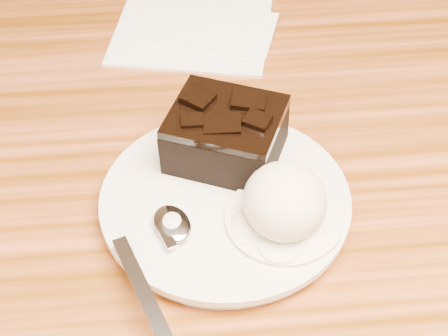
{
  "coord_description": "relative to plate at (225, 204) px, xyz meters",
  "views": [
    {
      "loc": [
        -0.14,
        -0.34,
        1.19
      ],
      "look_at": [
        -0.1,
        0.06,
        0.79
      ],
      "focal_mm": 56.56,
      "sensor_mm": 36.0,
      "label": 1
    }
  ],
  "objects": [
    {
      "name": "napkin",
      "position": [
        -0.01,
        0.27,
        -0.01
      ],
      "size": [
        0.2,
        0.2,
        0.01
      ],
      "primitive_type": "cube",
      "rotation": [
        0.0,
        0.0,
        -0.21
      ],
      "color": "white",
      "rests_on": "dining_table"
    },
    {
      "name": "brownie",
      "position": [
        0.01,
        0.05,
        0.03
      ],
      "size": [
        0.11,
        0.11,
        0.04
      ],
      "primitive_type": "cube",
      "rotation": [
        0.0,
        0.0,
        -0.41
      ],
      "color": "black",
      "rests_on": "plate"
    },
    {
      "name": "crumb_b",
      "position": [
        0.02,
        -0.01,
        0.01
      ],
      "size": [
        0.01,
        0.01,
        0.0
      ],
      "primitive_type": "cube",
      "rotation": [
        0.0,
        0.0,
        1.01
      ],
      "color": "black",
      "rests_on": "plate"
    },
    {
      "name": "crumb_a",
      "position": [
        0.05,
        0.02,
        0.01
      ],
      "size": [
        0.01,
        0.01,
        0.0
      ],
      "primitive_type": "cube",
      "rotation": [
        0.0,
        0.0,
        0.46
      ],
      "color": "black",
      "rests_on": "plate"
    },
    {
      "name": "melt_puddle",
      "position": [
        0.04,
        -0.03,
        0.01
      ],
      "size": [
        0.09,
        0.09,
        0.0
      ],
      "primitive_type": "cylinder",
      "color": "white",
      "rests_on": "plate"
    },
    {
      "name": "plate",
      "position": [
        0.0,
        0.0,
        0.0
      ],
      "size": [
        0.21,
        0.21,
        0.02
      ],
      "primitive_type": "cylinder",
      "color": "silver",
      "rests_on": "dining_table"
    },
    {
      "name": "ice_cream_scoop",
      "position": [
        0.04,
        -0.03,
        0.03
      ],
      "size": [
        0.07,
        0.07,
        0.05
      ],
      "primitive_type": "ellipsoid",
      "color": "white",
      "rests_on": "plate"
    },
    {
      "name": "spoon",
      "position": [
        -0.04,
        -0.03,
        0.01
      ],
      "size": [
        0.08,
        0.16,
        0.01
      ],
      "primitive_type": null,
      "rotation": [
        0.0,
        0.0,
        0.35
      ],
      "color": "silver",
      "rests_on": "plate"
    }
  ]
}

